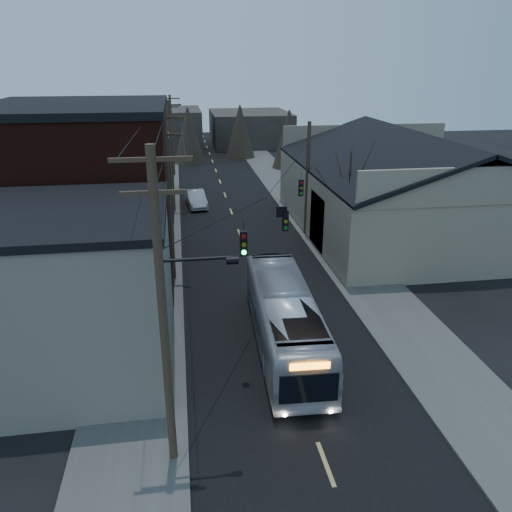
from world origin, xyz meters
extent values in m
cube|color=black|center=(0.00, 30.00, 0.01)|extent=(9.00, 110.00, 0.02)
cube|color=#474744|center=(-6.50, 30.00, 0.06)|extent=(4.00, 110.00, 0.12)
cube|color=#474744|center=(6.50, 30.00, 0.06)|extent=(4.00, 110.00, 0.12)
cube|color=#6D675B|center=(-9.00, 9.00, 3.50)|extent=(8.00, 8.00, 7.00)
cube|color=black|center=(-10.00, 20.00, 5.00)|extent=(10.00, 12.00, 10.00)
cube|color=#2D2824|center=(-9.50, 36.00, 3.50)|extent=(9.00, 14.00, 7.00)
cube|color=#7D735B|center=(13.00, 25.00, 2.50)|extent=(16.00, 20.00, 5.00)
cube|color=black|center=(9.00, 25.00, 6.30)|extent=(8.16, 20.60, 2.86)
cube|color=black|center=(17.00, 25.00, 6.30)|extent=(8.16, 20.60, 2.86)
cube|color=#2D2824|center=(-6.00, 65.00, 3.00)|extent=(10.00, 12.00, 6.00)
cube|color=#2D2824|center=(7.00, 70.00, 2.50)|extent=(12.00, 14.00, 5.00)
cone|color=black|center=(6.50, 20.00, 3.60)|extent=(0.40, 0.40, 7.20)
cylinder|color=#382B1E|center=(-5.00, 3.00, 5.25)|extent=(0.28, 0.28, 10.50)
cube|color=#382B1E|center=(-5.00, 3.00, 10.10)|extent=(2.20, 0.12, 0.12)
cylinder|color=#382B1E|center=(-5.00, 18.00, 5.00)|extent=(0.28, 0.28, 10.00)
cube|color=#382B1E|center=(-5.00, 18.00, 9.60)|extent=(2.20, 0.12, 0.12)
cylinder|color=#382B1E|center=(-5.00, 33.00, 4.75)|extent=(0.28, 0.28, 9.50)
cube|color=#382B1E|center=(-5.00, 33.00, 9.10)|extent=(2.20, 0.12, 0.12)
cylinder|color=#382B1E|center=(-5.00, 48.00, 4.50)|extent=(0.28, 0.28, 9.00)
cube|color=#382B1E|center=(-5.00, 48.00, 8.60)|extent=(2.20, 0.12, 0.12)
cylinder|color=#382B1E|center=(5.00, 25.00, 4.25)|extent=(0.28, 0.28, 8.50)
cube|color=black|center=(-2.00, 7.50, 5.95)|extent=(0.28, 0.20, 1.00)
cube|color=black|center=(0.60, 12.00, 5.35)|extent=(0.28, 0.20, 1.00)
cube|color=black|center=(2.80, 18.00, 5.45)|extent=(0.28, 0.20, 1.00)
imported|color=#ACAFB9|center=(0.10, 9.33, 1.49)|extent=(2.95, 10.82, 2.99)
imported|color=#A9ABB1|center=(-3.00, 34.21, 0.74)|extent=(2.02, 4.60, 1.47)
camera|label=1|loc=(-4.24, -10.42, 12.53)|focal=35.00mm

